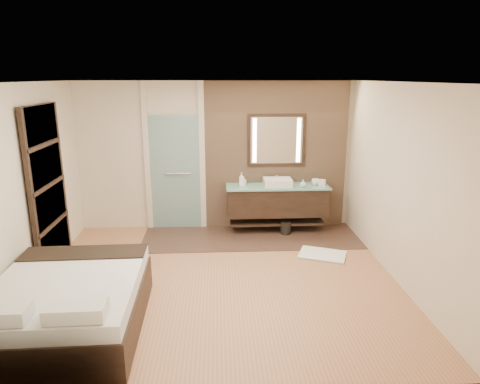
{
  "coord_description": "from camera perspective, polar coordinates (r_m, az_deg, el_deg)",
  "views": [
    {
      "loc": [
        0.04,
        -5.51,
        2.77
      ],
      "look_at": [
        0.36,
        0.6,
        1.11
      ],
      "focal_mm": 32.0,
      "sensor_mm": 36.0,
      "label": 1
    }
  ],
  "objects": [
    {
      "name": "floor",
      "position": [
        6.17,
        -3.07,
        -11.54
      ],
      "size": [
        5.0,
        5.0,
        0.0
      ],
      "primitive_type": "plane",
      "color": "#A66845",
      "rests_on": "ground"
    },
    {
      "name": "tile_strip",
      "position": [
        7.65,
        1.45,
        -6.01
      ],
      "size": [
        3.8,
        1.3,
        0.01
      ],
      "primitive_type": "cube",
      "color": "#3A271F",
      "rests_on": "floor"
    },
    {
      "name": "stone_wall",
      "position": [
        7.92,
        4.79,
        4.79
      ],
      "size": [
        2.6,
        0.08,
        2.7
      ],
      "primitive_type": "cube",
      "color": "#A47B5D",
      "rests_on": "floor"
    },
    {
      "name": "vanity",
      "position": [
        7.82,
        4.95,
        -1.15
      ],
      "size": [
        1.85,
        0.55,
        0.88
      ],
      "color": "black",
      "rests_on": "stone_wall"
    },
    {
      "name": "mirror_unit",
      "position": [
        7.82,
        4.89,
        6.89
      ],
      "size": [
        1.06,
        0.04,
        0.96
      ],
      "color": "black",
      "rests_on": "stone_wall"
    },
    {
      "name": "frosted_door",
      "position": [
        7.92,
        -8.64,
        3.15
      ],
      "size": [
        1.1,
        0.12,
        2.7
      ],
      "color": "silver",
      "rests_on": "floor"
    },
    {
      "name": "shoji_partition",
      "position": [
        6.77,
        -24.23,
        0.49
      ],
      "size": [
        0.06,
        1.2,
        2.4
      ],
      "color": "black",
      "rests_on": "floor"
    },
    {
      "name": "bed",
      "position": [
        5.27,
        -21.9,
        -13.76
      ],
      "size": [
        1.63,
        2.01,
        0.76
      ],
      "rotation": [
        0.0,
        0.0,
        0.03
      ],
      "color": "black",
      "rests_on": "floor"
    },
    {
      "name": "bath_mat",
      "position": [
        7.03,
        10.93,
        -8.15
      ],
      "size": [
        0.85,
        0.73,
        0.02
      ],
      "primitive_type": "cube",
      "rotation": [
        0.0,
        0.0,
        -0.38
      ],
      "color": "white",
      "rests_on": "floor"
    },
    {
      "name": "waste_bin",
      "position": [
        7.79,
        6.11,
        -4.82
      ],
      "size": [
        0.21,
        0.21,
        0.23
      ],
      "primitive_type": "cylinder",
      "rotation": [
        0.0,
        0.0,
        0.14
      ],
      "color": "black",
      "rests_on": "floor"
    },
    {
      "name": "tissue_box",
      "position": [
        7.86,
        10.88,
        1.24
      ],
      "size": [
        0.16,
        0.16,
        0.1
      ],
      "primitive_type": "cube",
      "rotation": [
        0.0,
        0.0,
        -0.37
      ],
      "color": "white",
      "rests_on": "vanity"
    },
    {
      "name": "soap_bottle_a",
      "position": [
        7.65,
        0.2,
        1.7
      ],
      "size": [
        0.1,
        0.1,
        0.24
      ],
      "primitive_type": "imported",
      "rotation": [
        0.0,
        0.0,
        0.08
      ],
      "color": "white",
      "rests_on": "vanity"
    },
    {
      "name": "soap_bottle_b",
      "position": [
        7.68,
        0.56,
        1.42
      ],
      "size": [
        0.08,
        0.08,
        0.16
      ],
      "primitive_type": "imported",
      "rotation": [
        0.0,
        0.0,
        -0.16
      ],
      "color": "#B2B2B2",
      "rests_on": "vanity"
    },
    {
      "name": "soap_bottle_c",
      "position": [
        7.67,
        8.41,
        1.15
      ],
      "size": [
        0.12,
        0.12,
        0.14
      ],
      "primitive_type": "imported",
      "rotation": [
        0.0,
        0.0,
        0.09
      ],
      "color": "silver",
      "rests_on": "vanity"
    },
    {
      "name": "cup",
      "position": [
        7.87,
        10.03,
        1.34
      ],
      "size": [
        0.18,
        0.18,
        0.11
      ],
      "primitive_type": "imported",
      "rotation": [
        0.0,
        0.0,
        0.35
      ],
      "color": "white",
      "rests_on": "vanity"
    }
  ]
}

